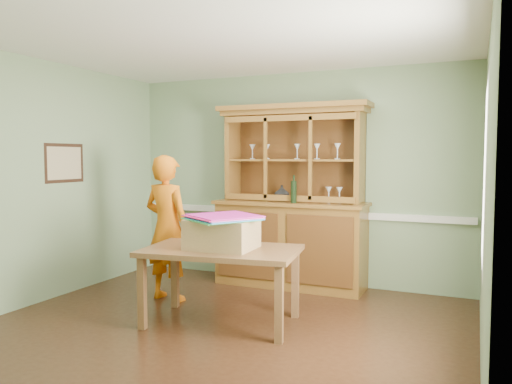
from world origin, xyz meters
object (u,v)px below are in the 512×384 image
at_px(cardboard_box, 222,234).
at_px(person, 167,228).
at_px(dining_table, 221,257).
at_px(china_hutch, 291,223).

distance_m(cardboard_box, person, 1.08).
height_order(cardboard_box, person, person).
relative_size(dining_table, cardboard_box, 2.58).
xyz_separation_m(cardboard_box, person, (-0.96, 0.49, -0.06)).
bearing_deg(cardboard_box, china_hutch, 86.28).
bearing_deg(cardboard_box, person, 152.89).
bearing_deg(dining_table, china_hutch, 77.29).
relative_size(china_hutch, person, 1.38).
height_order(china_hutch, person, china_hutch).
bearing_deg(china_hutch, person, -132.72).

